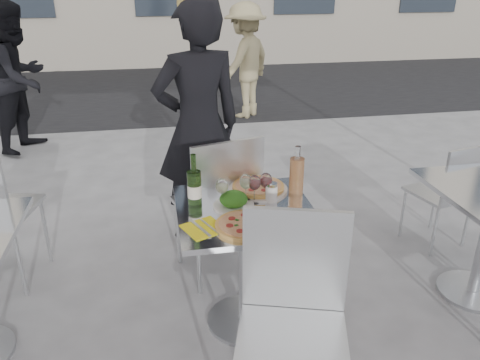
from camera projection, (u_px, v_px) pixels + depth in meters
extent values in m
plane|color=slate|center=(245.00, 321.00, 2.77)|extent=(80.00, 80.00, 0.00)
cube|color=black|center=(178.00, 87.00, 8.63)|extent=(24.00, 5.00, 0.00)
cylinder|color=#B7BABF|center=(245.00, 319.00, 2.77)|extent=(0.44, 0.44, 0.02)
cylinder|color=#B7BABF|center=(245.00, 269.00, 2.62)|extent=(0.07, 0.07, 0.72)
cube|color=silver|center=(245.00, 211.00, 2.48)|extent=(0.72, 0.72, 0.03)
cylinder|color=#B7BABF|center=(472.00, 291.00, 3.02)|extent=(0.44, 0.44, 0.02)
cylinder|color=silver|center=(229.00, 220.00, 3.40)|extent=(0.03, 0.03, 0.49)
cylinder|color=silver|center=(178.00, 232.00, 3.25)|extent=(0.03, 0.03, 0.49)
cylinder|color=silver|center=(254.00, 246.00, 3.08)|extent=(0.03, 0.03, 0.49)
cylinder|color=silver|center=(199.00, 260.00, 2.92)|extent=(0.03, 0.03, 0.49)
cube|color=silver|center=(214.00, 205.00, 3.06)|extent=(0.56, 0.56, 0.03)
cube|color=silver|center=(229.00, 181.00, 2.77)|extent=(0.45, 0.15, 0.49)
cylinder|color=silver|center=(249.00, 353.00, 2.21)|extent=(0.03, 0.03, 0.49)
cylinder|color=silver|center=(332.00, 360.00, 2.17)|extent=(0.03, 0.03, 0.49)
cube|color=silver|center=(292.00, 344.00, 1.91)|extent=(0.57, 0.57, 0.03)
cube|color=silver|center=(295.00, 260.00, 2.01)|extent=(0.44, 0.16, 0.49)
cylinder|color=silver|center=(46.00, 231.00, 3.26)|extent=(0.03, 0.03, 0.49)
cylinder|color=silver|center=(20.00, 262.00, 2.90)|extent=(0.03, 0.03, 0.49)
cylinder|color=silver|center=(434.00, 205.00, 3.73)|extent=(0.02, 0.02, 0.40)
cylinder|color=silver|center=(402.00, 213.00, 3.61)|extent=(0.02, 0.02, 0.40)
cylinder|color=silver|center=(466.00, 223.00, 3.46)|extent=(0.02, 0.02, 0.40)
cylinder|color=silver|center=(434.00, 232.00, 3.34)|extent=(0.02, 0.02, 0.40)
cube|color=silver|center=(439.00, 193.00, 3.45)|extent=(0.45, 0.45, 0.02)
cube|color=silver|center=(465.00, 175.00, 3.21)|extent=(0.37, 0.11, 0.40)
imported|color=black|center=(198.00, 127.00, 3.33)|extent=(0.73, 0.56, 1.78)
imported|color=black|center=(20.00, 78.00, 5.25)|extent=(0.88, 0.98, 1.65)
imported|color=tan|center=(245.00, 61.00, 6.53)|extent=(1.12, 1.14, 1.57)
cylinder|color=#E8B55A|center=(246.00, 225.00, 2.29)|extent=(0.31, 0.31, 0.02)
cylinder|color=beige|center=(246.00, 223.00, 2.28)|extent=(0.27, 0.27, 0.00)
cylinder|color=white|center=(258.00, 189.00, 2.68)|extent=(0.34, 0.34, 0.01)
cylinder|color=#E8B55A|center=(258.00, 187.00, 2.68)|extent=(0.30, 0.30, 0.02)
cylinder|color=beige|center=(258.00, 185.00, 2.67)|extent=(0.26, 0.26, 0.00)
cylinder|color=white|center=(234.00, 206.00, 2.49)|extent=(0.22, 0.22, 0.01)
ellipsoid|color=#266E1B|center=(234.00, 199.00, 2.47)|extent=(0.15, 0.15, 0.08)
sphere|color=#B21914|center=(240.00, 195.00, 2.49)|extent=(0.03, 0.03, 0.03)
cylinder|color=#2F541F|center=(195.00, 189.00, 2.46)|extent=(0.07, 0.07, 0.20)
cone|color=#2F541F|center=(194.00, 172.00, 2.42)|extent=(0.07, 0.07, 0.03)
cylinder|color=#2F541F|center=(193.00, 164.00, 2.40)|extent=(0.03, 0.03, 0.10)
cylinder|color=silver|center=(195.00, 191.00, 2.46)|extent=(0.07, 0.08, 0.07)
cylinder|color=tan|center=(297.00, 177.00, 2.58)|extent=(0.08, 0.08, 0.22)
cylinder|color=white|center=(298.00, 153.00, 2.52)|extent=(0.03, 0.03, 0.08)
cylinder|color=white|center=(271.00, 194.00, 2.54)|extent=(0.06, 0.06, 0.09)
cylinder|color=silver|center=(272.00, 185.00, 2.51)|extent=(0.06, 0.06, 0.02)
cylinder|color=white|center=(222.00, 205.00, 2.50)|extent=(0.06, 0.06, 0.00)
cylinder|color=white|center=(222.00, 198.00, 2.49)|extent=(0.01, 0.01, 0.09)
ellipsoid|color=white|center=(222.00, 186.00, 2.46)|extent=(0.07, 0.07, 0.08)
ellipsoid|color=#C7C98D|center=(222.00, 188.00, 2.46)|extent=(0.05, 0.05, 0.05)
cylinder|color=white|center=(246.00, 200.00, 2.56)|extent=(0.06, 0.06, 0.00)
cylinder|color=white|center=(246.00, 193.00, 2.54)|extent=(0.01, 0.01, 0.09)
ellipsoid|color=white|center=(246.00, 182.00, 2.51)|extent=(0.07, 0.07, 0.08)
ellipsoid|color=#C7C98D|center=(246.00, 183.00, 2.51)|extent=(0.05, 0.05, 0.05)
cylinder|color=white|center=(254.00, 201.00, 2.54)|extent=(0.06, 0.06, 0.00)
cylinder|color=white|center=(254.00, 194.00, 2.53)|extent=(0.01, 0.01, 0.09)
ellipsoid|color=white|center=(255.00, 183.00, 2.50)|extent=(0.07, 0.07, 0.08)
ellipsoid|color=#4B0B0A|center=(255.00, 184.00, 2.50)|extent=(0.05, 0.05, 0.05)
cylinder|color=white|center=(266.00, 199.00, 2.57)|extent=(0.06, 0.06, 0.00)
cylinder|color=white|center=(266.00, 192.00, 2.55)|extent=(0.01, 0.01, 0.09)
ellipsoid|color=white|center=(266.00, 180.00, 2.53)|extent=(0.07, 0.07, 0.08)
ellipsoid|color=#4B0B0A|center=(266.00, 182.00, 2.53)|extent=(0.05, 0.05, 0.05)
cube|color=yellow|center=(204.00, 228.00, 2.28)|extent=(0.24, 0.24, 0.00)
cube|color=#B7BABF|center=(200.00, 227.00, 2.27)|extent=(0.09, 0.19, 0.00)
cube|color=#B7BABF|center=(210.00, 227.00, 2.28)|extent=(0.08, 0.17, 0.00)
cube|color=yellow|center=(305.00, 220.00, 2.35)|extent=(0.23, 0.23, 0.00)
cube|color=#B7BABF|center=(301.00, 219.00, 2.35)|extent=(0.08, 0.19, 0.00)
cube|color=#B7BABF|center=(310.00, 219.00, 2.36)|extent=(0.07, 0.17, 0.00)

